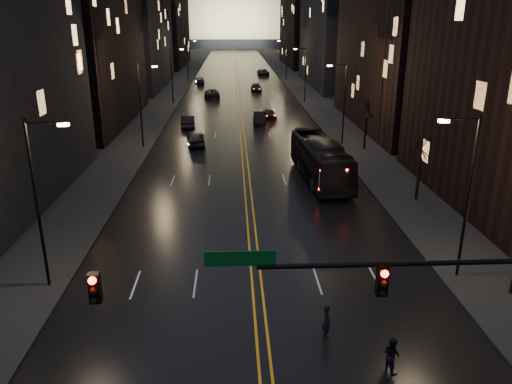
{
  "coord_description": "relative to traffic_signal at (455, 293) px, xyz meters",
  "views": [
    {
      "loc": [
        -1.16,
        -13.78,
        13.48
      ],
      "look_at": [
        0.09,
        12.78,
        4.18
      ],
      "focal_mm": 35.0,
      "sensor_mm": 36.0,
      "label": 1
    }
  ],
  "objects": [
    {
      "name": "bus",
      "position": [
        0.54,
        28.04,
        -3.34
      ],
      "size": [
        3.79,
        12.82,
        3.52
      ],
      "primitive_type": "imported",
      "rotation": [
        0.0,
        0.0,
        0.07
      ],
      "color": "black",
      "rests_on": "ground"
    },
    {
      "name": "receding_car_d",
      "position": [
        0.72,
        112.35,
        -4.35
      ],
      "size": [
        2.9,
        5.6,
        1.51
      ],
      "primitive_type": "imported",
      "rotation": [
        0.0,
        0.0,
        0.07
      ],
      "color": "black",
      "rests_on": "ground"
    },
    {
      "name": "capitol",
      "position": [
        -5.91,
        250.0,
        12.05
      ],
      "size": [
        90.0,
        50.0,
        58.5
      ],
      "color": "black",
      "rests_on": "ground"
    },
    {
      "name": "pedestrian_b",
      "position": [
        -0.86,
        2.6,
        -4.34
      ],
      "size": [
        0.69,
        0.85,
        1.53
      ],
      "primitive_type": "imported",
      "rotation": [
        0.0,
        0.0,
        2.03
      ],
      "color": "black",
      "rests_on": "ground"
    },
    {
      "name": "sidewalk_right",
      "position": [
        8.09,
        130.0,
        -5.02
      ],
      "size": [
        8.0,
        320.0,
        0.16
      ],
      "primitive_type": "cube",
      "color": "black",
      "rests_on": "ground"
    },
    {
      "name": "receding_car_c",
      "position": [
        -2.43,
        83.78,
        -4.4
      ],
      "size": [
        2.01,
        4.87,
        1.41
      ],
      "primitive_type": "imported",
      "rotation": [
        0.0,
        0.0,
        0.01
      ],
      "color": "black",
      "rests_on": "ground"
    },
    {
      "name": "building_right_dist",
      "position": [
        15.09,
        140.0,
        5.9
      ],
      "size": [
        12.0,
        40.0,
        22.0
      ],
      "primitive_type": "cube",
      "color": "black",
      "rests_on": "ground"
    },
    {
      "name": "building_left_dist",
      "position": [
        -26.91,
        140.0,
        6.9
      ],
      "size": [
        12.0,
        40.0,
        24.0
      ],
      "primitive_type": "cube",
      "color": "black",
      "rests_on": "ground"
    },
    {
      "name": "road",
      "position": [
        -5.91,
        130.0,
        -5.09
      ],
      "size": [
        20.0,
        320.0,
        0.02
      ],
      "primitive_type": "cube",
      "color": "black",
      "rests_on": "ground"
    },
    {
      "name": "receding_car_a",
      "position": [
        -3.41,
        52.79,
        -4.31
      ],
      "size": [
        2.02,
        4.9,
        1.58
      ],
      "primitive_type": "imported",
      "rotation": [
        0.0,
        0.0,
        -0.07
      ],
      "color": "black",
      "rests_on": "ground"
    },
    {
      "name": "receding_car_b",
      "position": [
        -1.8,
        56.46,
        -4.45
      ],
      "size": [
        1.98,
        3.99,
        1.3
      ],
      "primitive_type": "imported",
      "rotation": [
        0.0,
        0.0,
        0.12
      ],
      "color": "black",
      "rests_on": "ground"
    },
    {
      "name": "streetlamp_right_dist",
      "position": [
        4.91,
        100.0,
        -0.02
      ],
      "size": [
        2.13,
        0.25,
        9.0
      ],
      "color": "black",
      "rests_on": "ground"
    },
    {
      "name": "oncoming_car_d",
      "position": [
        -14.11,
        96.68,
        -4.39
      ],
      "size": [
        2.45,
        5.08,
        1.43
      ],
      "primitive_type": "imported",
      "rotation": [
        0.0,
        0.0,
        3.24
      ],
      "color": "black",
      "rests_on": "ground"
    },
    {
      "name": "center_line",
      "position": [
        -5.91,
        130.0,
        -5.08
      ],
      "size": [
        0.62,
        320.0,
        0.01
      ],
      "primitive_type": "cube",
      "color": "orange",
      "rests_on": "road"
    },
    {
      "name": "building_right_mid",
      "position": [
        15.09,
        92.0,
        7.9
      ],
      "size": [
        12.0,
        34.0,
        26.0
      ],
      "primitive_type": "cube",
      "color": "black",
      "rests_on": "ground"
    },
    {
      "name": "streetlamp_right_mid",
      "position": [
        4.91,
        40.0,
        -0.02
      ],
      "size": [
        2.13,
        0.25,
        9.0
      ],
      "color": "black",
      "rests_on": "ground"
    },
    {
      "name": "traffic_signal",
      "position": [
        0.0,
        0.0,
        0.0
      ],
      "size": [
        17.29,
        0.45,
        7.0
      ],
      "color": "black",
      "rests_on": "ground"
    },
    {
      "name": "building_left_far",
      "position": [
        -26.91,
        92.0,
        4.9
      ],
      "size": [
        12.0,
        34.0,
        20.0
      ],
      "primitive_type": "cube",
      "color": "black",
      "rests_on": "ground"
    },
    {
      "name": "oncoming_car_a",
      "position": [
        -11.2,
        40.86,
        -4.28
      ],
      "size": [
        2.48,
        5.04,
        1.65
      ],
      "primitive_type": "imported",
      "rotation": [
        0.0,
        0.0,
        3.25
      ],
      "color": "black",
      "rests_on": "ground"
    },
    {
      "name": "sidewalk_left",
      "position": [
        -19.91,
        130.0,
        -5.02
      ],
      "size": [
        8.0,
        320.0,
        0.16
      ],
      "primitive_type": "cube",
      "color": "black",
      "rests_on": "ground"
    },
    {
      "name": "streetlamp_right_near",
      "position": [
        4.91,
        10.0,
        -0.02
      ],
      "size": [
        2.13,
        0.25,
        9.0
      ],
      "color": "black",
      "rests_on": "ground"
    },
    {
      "name": "streetlamp_left_dist",
      "position": [
        -16.72,
        100.0,
        -0.02
      ],
      "size": [
        2.13,
        0.25,
        9.0
      ],
      "color": "black",
      "rests_on": "ground"
    },
    {
      "name": "tree_right_mid",
      "position": [
        7.09,
        22.0,
        -0.58
      ],
      "size": [
        2.4,
        2.4,
        6.65
      ],
      "color": "black",
      "rests_on": "ground"
    },
    {
      "name": "streetlamp_left_mid",
      "position": [
        -16.72,
        40.0,
        -0.02
      ],
      "size": [
        2.13,
        0.25,
        9.0
      ],
      "color": "black",
      "rests_on": "ground"
    },
    {
      "name": "building_left_mid",
      "position": [
        -26.91,
        54.0,
        8.9
      ],
      "size": [
        12.0,
        30.0,
        28.0
      ],
      "primitive_type": "cube",
      "color": "black",
      "rests_on": "ground"
    },
    {
      "name": "tree_right_far",
      "position": [
        7.09,
        38.0,
        -0.58
      ],
      "size": [
        2.4,
        2.4,
        6.65
      ],
      "color": "black",
      "rests_on": "ground"
    },
    {
      "name": "oncoming_car_c",
      "position": [
        -10.7,
        76.14,
        -4.3
      ],
      "size": [
        2.99,
        5.9,
        1.6
      ],
      "primitive_type": "imported",
      "rotation": [
        0.0,
        0.0,
        3.2
      ],
      "color": "black",
      "rests_on": "ground"
    },
    {
      "name": "streetlamp_left_near",
      "position": [
        -16.72,
        10.0,
        -0.02
      ],
      "size": [
        2.13,
        0.25,
        9.0
      ],
      "color": "black",
      "rests_on": "ground"
    },
    {
      "name": "streetlamp_left_far",
      "position": [
        -16.72,
        70.0,
        -0.02
      ],
      "size": [
        2.13,
        0.25,
        9.0
      ],
      "color": "black",
      "rests_on": "ground"
    },
    {
      "name": "oncoming_car_b",
      "position": [
        -12.84,
        50.55,
        -4.3
      ],
      "size": [
        2.02,
        4.98,
        1.61
      ],
      "primitive_type": "imported",
      "rotation": [
        0.0,
        0.0,
        3.21
      ],
      "color": "black",
      "rests_on": "ground"
    },
    {
      "name": "pedestrian_a",
      "position": [
        -3.04,
        5.0,
        -4.31
      ],
      "size": [
        0.48,
        0.64,
        1.59
      ],
      "primitive_type": "imported",
      "rotation": [
        0.0,
        0.0,
        1.75
      ],
      "color": "black",
      "rests_on": "ground"
    },
    {
      "name": "streetlamp_right_far",
      "position": [
        4.91,
        70.0,
        -0.02
      ],
      "size": [
        2.13,
        0.25,
        9.0
      ],
      "color": "black",
      "rests_on": "ground"
    }
  ]
}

